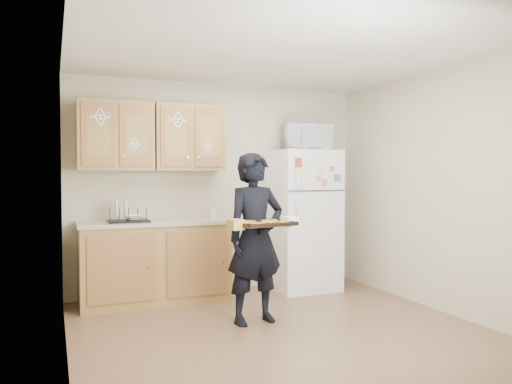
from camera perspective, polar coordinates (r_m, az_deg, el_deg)
floor at (r=4.64m, az=3.03°, el=-15.64°), size 3.60×3.60×0.00m
ceiling at (r=4.55m, az=3.09°, el=15.89°), size 3.60×3.60×0.00m
wall_back at (r=6.10m, az=-4.18°, el=0.53°), size 3.60×0.04×2.50m
wall_front at (r=2.90m, az=18.42°, el=-1.19°), size 3.60×0.04×2.50m
wall_left at (r=4.00m, az=-20.94°, el=-0.37°), size 0.04×3.60×2.50m
wall_right at (r=5.44m, az=20.46°, el=0.23°), size 0.04×3.60×2.50m
refrigerator at (r=6.15m, az=5.37°, el=-3.20°), size 0.75×0.70×1.70m
base_cabinet at (r=5.66m, az=-11.43°, el=-7.97°), size 1.60×0.60×0.86m
countertop at (r=5.60m, az=-11.46°, el=-3.43°), size 1.64×0.64×0.04m
upper_cab_left at (r=5.66m, az=-15.79°, el=6.17°), size 0.80×0.33×0.75m
upper_cab_right at (r=5.81m, az=-7.68°, el=6.11°), size 0.80×0.33×0.75m
cereal_box at (r=6.70m, az=8.33°, el=-8.74°), size 0.20×0.07×0.32m
person at (r=4.73m, az=-0.08°, el=-5.28°), size 0.64×0.46×1.61m
baking_tray at (r=4.43m, az=0.88°, el=-3.69°), size 0.55×0.43×0.04m
pizza_front_left at (r=4.29m, az=0.12°, el=-3.62°), size 0.17×0.17×0.02m
pizza_front_right at (r=4.42m, az=2.75°, el=-3.47°), size 0.17×0.17×0.02m
pizza_back_left at (r=4.44m, az=-0.97°, el=-3.44°), size 0.17×0.17×0.02m
pizza_back_right at (r=4.56m, az=1.60°, el=-3.30°), size 0.17×0.17×0.02m
microwave at (r=6.11m, az=5.83°, el=6.19°), size 0.61×0.46×0.31m
foil_pan at (r=6.13m, az=5.38°, el=7.96°), size 0.34×0.24×0.07m
dish_rack at (r=5.50m, az=-14.37°, el=-2.45°), size 0.43×0.33×0.17m
bowl at (r=5.51m, az=-13.82°, el=-2.83°), size 0.26×0.26×0.05m
soap_bottle at (r=5.61m, az=-5.01°, el=-2.28°), size 0.08×0.09×0.18m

